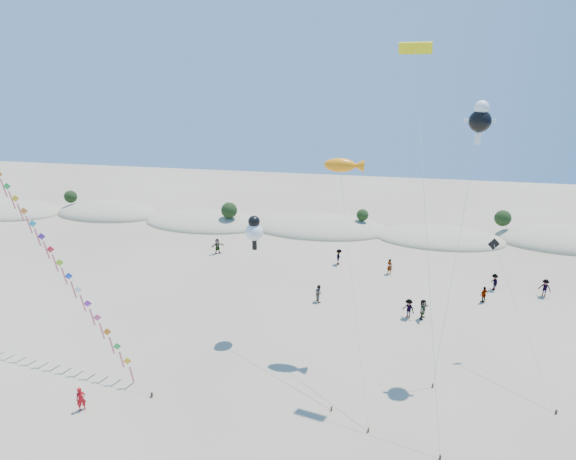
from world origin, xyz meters
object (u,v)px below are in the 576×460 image
(parafoil_kite, at_px, (416,59))
(kite_train, at_px, (17,202))
(fish_kite, at_px, (344,166))
(flyer_foreground, at_px, (81,399))

(parafoil_kite, bearing_deg, kite_train, -177.51)
(fish_kite, bearing_deg, kite_train, -171.40)
(kite_train, distance_m, parafoil_kite, 30.36)
(kite_train, height_order, parafoil_kite, parafoil_kite)
(kite_train, bearing_deg, fish_kite, 8.60)
(fish_kite, height_order, flyer_foreground, fish_kite)
(parafoil_kite, distance_m, flyer_foreground, 30.10)
(kite_train, bearing_deg, flyer_foreground, -41.53)
(kite_train, relative_size, fish_kite, 1.60)
(flyer_foreground, bearing_deg, kite_train, 96.26)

